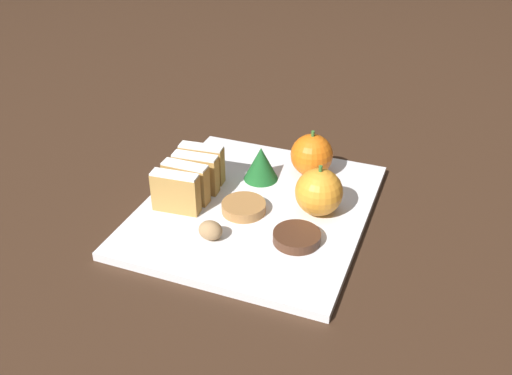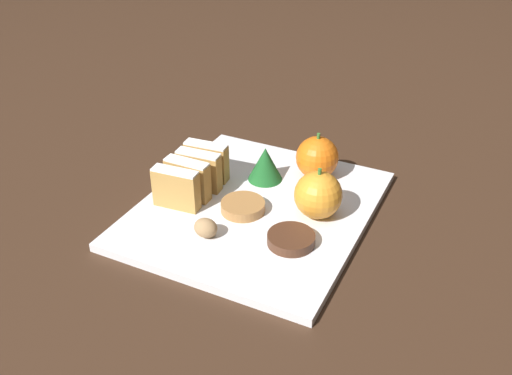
% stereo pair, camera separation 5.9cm
% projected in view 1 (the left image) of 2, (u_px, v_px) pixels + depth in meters
% --- Properties ---
extents(ground_plane, '(6.00, 6.00, 0.00)m').
position_uv_depth(ground_plane, '(256.00, 212.00, 0.82)').
color(ground_plane, '#382316').
extents(serving_platter, '(0.31, 0.35, 0.01)m').
position_uv_depth(serving_platter, '(256.00, 209.00, 0.81)').
color(serving_platter, white).
rests_on(serving_platter, ground_plane).
extents(stollen_slice_front, '(0.07, 0.03, 0.06)m').
position_uv_depth(stollen_slice_front, '(176.00, 192.00, 0.78)').
color(stollen_slice_front, '#B28442').
rests_on(stollen_slice_front, serving_platter).
extents(stollen_slice_second, '(0.07, 0.02, 0.06)m').
position_uv_depth(stollen_slice_second, '(186.00, 182.00, 0.81)').
color(stollen_slice_second, '#B28442').
rests_on(stollen_slice_second, serving_platter).
extents(stollen_slice_third, '(0.07, 0.02, 0.06)m').
position_uv_depth(stollen_slice_third, '(196.00, 173.00, 0.83)').
color(stollen_slice_third, '#B28442').
rests_on(stollen_slice_third, serving_platter).
extents(stollen_slice_fourth, '(0.07, 0.03, 0.06)m').
position_uv_depth(stollen_slice_fourth, '(202.00, 163.00, 0.85)').
color(stollen_slice_fourth, '#B28442').
rests_on(stollen_slice_fourth, serving_platter).
extents(orange_near, '(0.07, 0.07, 0.07)m').
position_uv_depth(orange_near, '(319.00, 192.00, 0.78)').
color(orange_near, orange).
rests_on(orange_near, serving_platter).
extents(orange_far, '(0.06, 0.06, 0.07)m').
position_uv_depth(orange_far, '(312.00, 155.00, 0.87)').
color(orange_far, orange).
rests_on(orange_far, serving_platter).
extents(walnut, '(0.03, 0.03, 0.03)m').
position_uv_depth(walnut, '(211.00, 230.00, 0.74)').
color(walnut, '#9E7A51').
rests_on(walnut, serving_platter).
extents(chocolate_cookie, '(0.06, 0.06, 0.01)m').
position_uv_depth(chocolate_cookie, '(297.00, 237.00, 0.73)').
color(chocolate_cookie, '#472819').
rests_on(chocolate_cookie, serving_platter).
extents(gingerbread_cookie, '(0.06, 0.06, 0.01)m').
position_uv_depth(gingerbread_cookie, '(244.00, 207.00, 0.79)').
color(gingerbread_cookie, '#A3703D').
rests_on(gingerbread_cookie, serving_platter).
extents(evergreen_sprig, '(0.05, 0.05, 0.05)m').
position_uv_depth(evergreen_sprig, '(261.00, 164.00, 0.86)').
color(evergreen_sprig, '#195623').
rests_on(evergreen_sprig, serving_platter).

